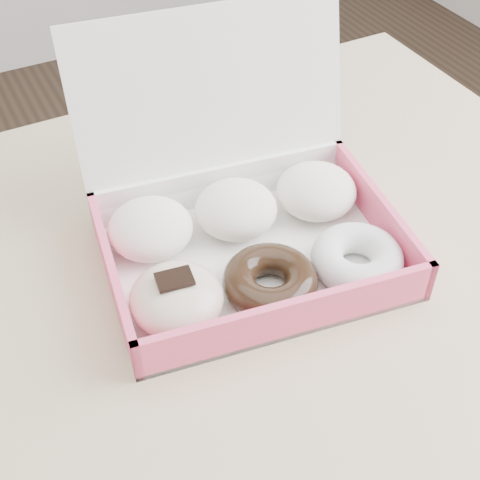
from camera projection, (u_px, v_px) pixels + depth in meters
name	position (u px, v px, depth m)	size (l,w,h in m)	color
table	(164.00, 341.00, 0.79)	(1.20, 0.80, 0.75)	tan
donut_box	(244.00, 227.00, 0.76)	(0.37, 0.34, 0.24)	white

